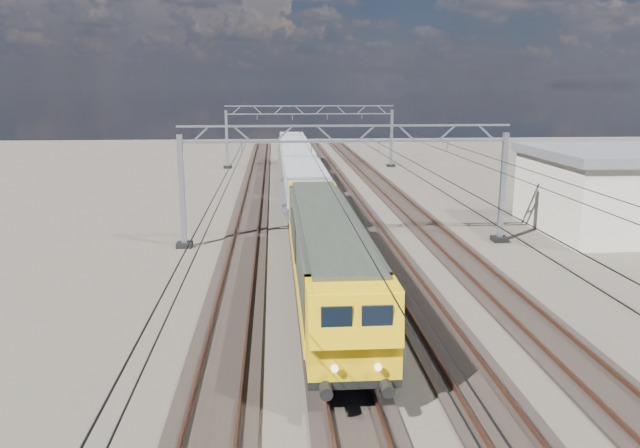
{
  "coord_description": "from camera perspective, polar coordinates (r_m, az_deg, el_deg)",
  "views": [
    {
      "loc": [
        -4.16,
        -32.03,
        9.3
      ],
      "look_at": [
        -1.87,
        -1.07,
        2.4
      ],
      "focal_mm": 35.0,
      "sensor_mm": 36.0,
      "label": 1
    }
  ],
  "objects": [
    {
      "name": "track_inner_east",
      "position": [
        33.9,
        6.42,
        -3.35
      ],
      "size": [
        2.6,
        140.0,
        0.3
      ],
      "color": "black",
      "rests_on": "ground"
    },
    {
      "name": "catenary_gantry_far",
      "position": [
        72.35,
        -0.93,
        8.26
      ],
      "size": [
        19.9,
        0.9,
        7.11
      ],
      "color": "#9699A3",
      "rests_on": "ground"
    },
    {
      "name": "track_outer_west",
      "position": [
        33.38,
        -7.24,
        -3.62
      ],
      "size": [
        2.6,
        140.0,
        0.3
      ],
      "color": "black",
      "rests_on": "ground"
    },
    {
      "name": "locomotive",
      "position": [
        26.88,
        0.52,
        -2.5
      ],
      "size": [
        2.76,
        21.1,
        3.62
      ],
      "color": "black",
      "rests_on": "ground"
    },
    {
      "name": "ground",
      "position": [
        33.61,
        3.05,
        -3.55
      ],
      "size": [
        160.0,
        160.0,
        0.0
      ],
      "primitive_type": "plane",
      "color": "black",
      "rests_on": "ground"
    },
    {
      "name": "overhead_wires",
      "position": [
        40.4,
        1.71,
        7.49
      ],
      "size": [
        12.03,
        140.0,
        0.53
      ],
      "color": "black",
      "rests_on": "ground"
    },
    {
      "name": "hopper_wagon_lead",
      "position": [
        44.19,
        -1.38,
        3.33
      ],
      "size": [
        3.38,
        13.0,
        3.25
      ],
      "color": "black",
      "rests_on": "ground"
    },
    {
      "name": "track_loco",
      "position": [
        33.4,
        -0.36,
        -3.51
      ],
      "size": [
        2.6,
        140.0,
        0.3
      ],
      "color": "black",
      "rests_on": "ground"
    },
    {
      "name": "hopper_wagon_mid",
      "position": [
        58.24,
        -2.08,
        5.56
      ],
      "size": [
        3.38,
        13.0,
        3.25
      ],
      "color": "black",
      "rests_on": "ground"
    },
    {
      "name": "hopper_wagon_third",
      "position": [
        72.35,
        -2.52,
        6.92
      ],
      "size": [
        3.38,
        13.0,
        3.25
      ],
      "color": "black",
      "rests_on": "ground"
    },
    {
      "name": "track_outer_east",
      "position": [
        34.84,
        12.9,
        -3.15
      ],
      "size": [
        2.6,
        140.0,
        0.3
      ],
      "color": "black",
      "rests_on": "ground"
    },
    {
      "name": "catenary_gantry_mid",
      "position": [
        36.67,
        2.34,
        4.06
      ],
      "size": [
        19.9,
        0.9,
        7.11
      ],
      "color": "#9699A3",
      "rests_on": "ground"
    }
  ]
}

